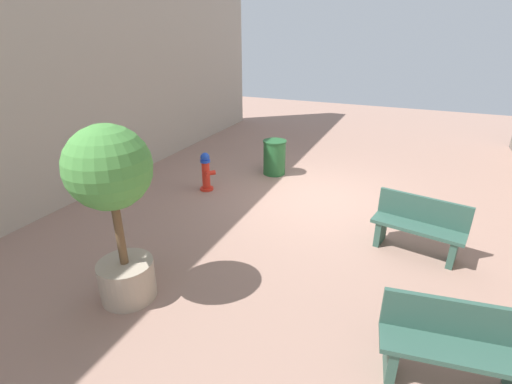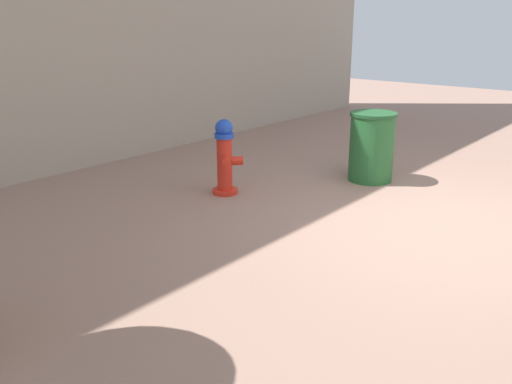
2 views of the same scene
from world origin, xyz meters
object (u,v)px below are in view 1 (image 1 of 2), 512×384
Objects in this scene: fire_hydrant at (206,171)px; bench_near at (419,226)px; bench_far at (456,345)px; planter_tree at (113,194)px; trash_bin at (274,157)px.

fire_hydrant is 4.64m from bench_near.
fire_hydrant is 6.06m from bench_far.
planter_tree is at bearing 3.71° from bench_far.
bench_near is 0.61× the size of planter_tree.
bench_near reaches higher than fire_hydrant.
fire_hydrant is 1.93m from trash_bin.
bench_far is 4.21m from planter_tree.
trash_bin is (-0.15, -5.33, -1.13)m from planter_tree.
trash_bin is at bearing -52.38° from bench_far.
fire_hydrant is at bearing -76.09° from planter_tree.
bench_near is at bearing 168.99° from fire_hydrant.
fire_hydrant is 4.00m from planter_tree.
bench_far is (-0.42, 2.58, 0.00)m from bench_near.
bench_near is 0.96× the size of bench_far.
trash_bin is at bearing -123.61° from fire_hydrant.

